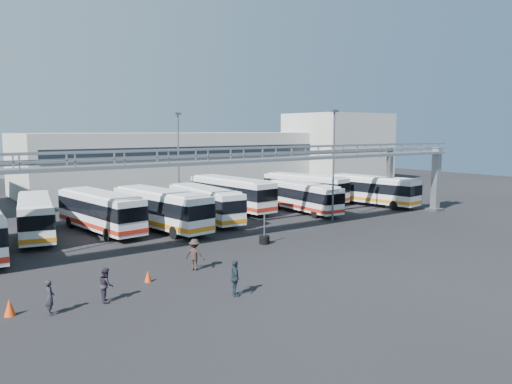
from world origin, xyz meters
TOP-DOWN VIEW (x-y plane):
  - ground at (0.00, 0.00)m, footprint 140.00×140.00m
  - gantry at (0.00, 5.87)m, footprint 51.40×5.15m
  - warehouse at (12.00, 38.00)m, footprint 42.00×14.00m
  - building_right at (38.00, 32.00)m, footprint 14.00×12.00m
  - light_pole_mid at (12.00, 7.00)m, footprint 0.70×0.35m
  - light_pole_back at (4.00, 22.00)m, footprint 0.70×0.35m
  - bus_2 at (-11.88, 15.53)m, footprint 4.53×10.82m
  - bus_3 at (-7.09, 14.64)m, footprint 3.78×11.21m
  - bus_4 at (-2.70, 12.44)m, footprint 4.08×11.50m
  - bus_5 at (2.26, 13.60)m, footprint 2.92×10.61m
  - bus_6 at (7.59, 17.28)m, footprint 3.33×11.61m
  - bus_7 at (13.04, 12.22)m, footprint 3.13×10.19m
  - bus_8 at (17.96, 17.48)m, footprint 4.38×11.01m
  - bus_9 at (22.50, 11.34)m, footprint 3.96×10.99m
  - pedestrian_a at (-15.28, -2.29)m, footprint 0.48×0.65m
  - pedestrian_b at (-12.60, -2.08)m, footprint 0.80×0.94m
  - pedestrian_c at (-6.34, 0.25)m, footprint 1.31×1.40m
  - pedestrian_d at (-7.02, -5.12)m, footprint 0.82×1.17m
  - cone_left at (-16.82, -1.35)m, footprint 0.67×0.67m
  - cone_right at (-9.61, -0.30)m, footprint 0.53×0.53m
  - tire_stack at (1.25, 3.29)m, footprint 0.78×0.78m

SIDE VIEW (x-z plane):
  - ground at x=0.00m, z-range 0.00..0.00m
  - cone_right at x=-9.61m, z-range 0.00..0.64m
  - tire_stack at x=1.25m, z-range -0.74..1.49m
  - cone_left at x=-16.82m, z-range 0.00..0.80m
  - pedestrian_a at x=-15.28m, z-range 0.00..1.64m
  - pedestrian_b at x=-12.60m, z-range 0.00..1.69m
  - pedestrian_d at x=-7.02m, z-range 0.00..1.85m
  - pedestrian_c at x=-6.34m, z-range 0.00..1.90m
  - bus_7 at x=13.04m, z-range 0.16..3.21m
  - bus_5 at x=2.26m, z-range 0.17..3.36m
  - bus_2 at x=-11.88m, z-range 0.17..3.37m
  - bus_8 at x=17.96m, z-range 0.17..3.44m
  - bus_9 at x=22.50m, z-range 0.17..3.44m
  - bus_3 at x=-7.09m, z-range 0.18..3.52m
  - bus_4 at x=-2.70m, z-range 0.18..3.60m
  - bus_6 at x=7.59m, z-range 0.19..3.67m
  - warehouse at x=12.00m, z-range 0.00..8.00m
  - building_right at x=38.00m, z-range 0.00..11.00m
  - gantry at x=0.00m, z-range 1.96..9.06m
  - light_pole_mid at x=12.00m, z-range 0.62..10.83m
  - light_pole_back at x=4.00m, z-range 0.62..10.83m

